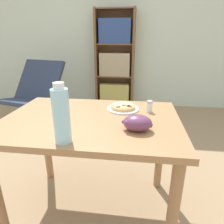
# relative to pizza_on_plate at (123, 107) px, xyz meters

# --- Properties ---
(ground_plane) EXTENTS (14.00, 14.00, 0.00)m
(ground_plane) POSITION_rel_pizza_on_plate_xyz_m (-0.31, -0.26, -0.75)
(ground_plane) COLOR #9E7F5B
(wall_back) EXTENTS (8.00, 0.05, 2.60)m
(wall_back) POSITION_rel_pizza_on_plate_xyz_m (-0.31, 2.37, 0.55)
(wall_back) COLOR silver
(wall_back) RESTS_ON ground_plane
(dining_table) EXTENTS (1.08, 0.76, 0.73)m
(dining_table) POSITION_rel_pizza_on_plate_xyz_m (-0.18, -0.18, -0.13)
(dining_table) COLOR #A37549
(dining_table) RESTS_ON ground_plane
(pizza_on_plate) EXTENTS (0.22, 0.22, 0.04)m
(pizza_on_plate) POSITION_rel_pizza_on_plate_xyz_m (0.00, 0.00, 0.00)
(pizza_on_plate) COLOR white
(pizza_on_plate) RESTS_ON dining_table
(grape_bunch) EXTENTS (0.16, 0.12, 0.09)m
(grape_bunch) POSITION_rel_pizza_on_plate_xyz_m (0.10, -0.32, 0.03)
(grape_bunch) COLOR #6B3856
(grape_bunch) RESTS_ON dining_table
(drink_bottle) EXTENTS (0.08, 0.08, 0.29)m
(drink_bottle) POSITION_rel_pizza_on_plate_xyz_m (-0.24, -0.49, 0.12)
(drink_bottle) COLOR #A3DBEA
(drink_bottle) RESTS_ON dining_table
(salt_shaker) EXTENTS (0.04, 0.04, 0.08)m
(salt_shaker) POSITION_rel_pizza_on_plate_xyz_m (0.18, -0.02, 0.02)
(salt_shaker) COLOR white
(salt_shaker) RESTS_ON dining_table
(lounge_chair_near) EXTENTS (0.82, 0.90, 0.88)m
(lounge_chair_near) POSITION_rel_pizza_on_plate_xyz_m (-1.37, 1.28, -0.46)
(lounge_chair_near) COLOR black
(lounge_chair_near) RESTS_ON ground_plane
(bookshelf) EXTENTS (0.66, 0.25, 1.64)m
(bookshelf) POSITION_rel_pizza_on_plate_xyz_m (-0.31, 2.22, 0.03)
(bookshelf) COLOR brown
(bookshelf) RESTS_ON ground_plane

